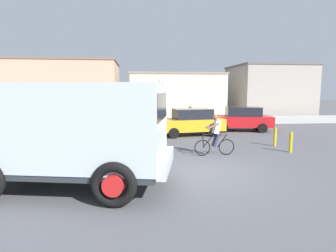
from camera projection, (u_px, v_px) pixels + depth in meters
name	position (u px, v px, depth m)	size (l,w,h in m)	color
ground_plane	(195.00, 169.00, 9.63)	(120.00, 120.00, 0.00)	#56565B
sidewalk_far	(160.00, 121.00, 23.89)	(80.00, 5.00, 0.16)	#ADADA8
truck_foreground	(70.00, 129.00, 7.69)	(5.80, 3.62, 2.90)	silver
cyclist	(215.00, 135.00, 11.58)	(1.73, 0.50, 1.72)	black
traffic_light_pole	(160.00, 105.00, 12.16)	(0.24, 0.43, 3.20)	red
car_red_near	(89.00, 118.00, 18.90)	(4.00, 1.89, 1.60)	#234C9E
car_white_mid	(241.00, 119.00, 18.63)	(4.24, 2.42, 1.60)	red
car_far_side	(191.00, 122.00, 16.80)	(4.19, 2.28, 1.60)	gold
pedestrian_near_kerb	(190.00, 117.00, 19.49)	(0.34, 0.22, 1.62)	#2D334C
bollard_near	(291.00, 142.00, 12.20)	(0.14, 0.14, 0.90)	gold
bollard_far	(275.00, 137.00, 13.57)	(0.14, 0.14, 0.90)	gold
building_corner_left	(67.00, 88.00, 30.61)	(11.14, 8.10, 5.84)	tan
building_mid_block	(175.00, 94.00, 30.35)	(9.88, 6.48, 4.48)	beige
building_corner_right	(268.00, 90.00, 32.01)	(8.09, 7.39, 5.49)	#9E9389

